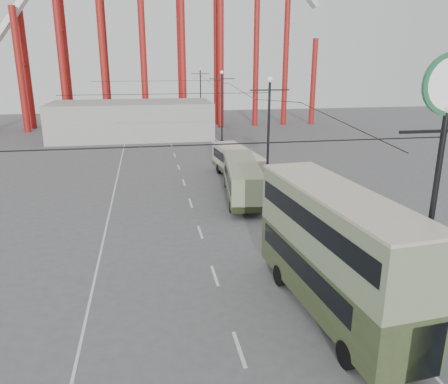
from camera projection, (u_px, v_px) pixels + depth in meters
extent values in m
plane|color=#535355|center=(252.00, 317.00, 18.64)|extent=(160.00, 160.00, 0.00)
cube|color=silver|center=(187.00, 192.00, 36.38)|extent=(0.15, 82.00, 0.01)
cube|color=silver|center=(258.00, 185.00, 38.40)|extent=(0.12, 120.00, 0.01)
cube|color=silver|center=(114.00, 192.00, 36.32)|extent=(0.12, 120.00, 0.01)
cylinder|color=black|center=(428.00, 238.00, 15.45)|extent=(0.20, 0.20, 9.00)
cylinder|color=black|center=(413.00, 341.00, 16.68)|extent=(0.44, 0.44, 0.50)
cube|color=black|center=(444.00, 131.00, 14.35)|extent=(3.20, 0.10, 0.10)
sphere|color=white|center=(448.00, 106.00, 14.12)|extent=(0.44, 0.44, 0.44)
cylinder|color=black|center=(268.00, 138.00, 35.24)|extent=(0.20, 0.20, 9.00)
cylinder|color=black|center=(267.00, 189.00, 36.47)|extent=(0.44, 0.44, 0.50)
cube|color=black|center=(270.00, 90.00, 34.14)|extent=(3.20, 0.10, 0.10)
sphere|color=white|center=(270.00, 79.00, 33.91)|extent=(0.44, 0.44, 0.44)
cylinder|color=black|center=(222.00, 109.00, 55.98)|extent=(0.20, 0.20, 9.00)
cylinder|color=black|center=(222.00, 142.00, 57.21)|extent=(0.44, 0.44, 0.50)
cube|color=black|center=(222.00, 79.00, 54.88)|extent=(3.20, 0.10, 0.10)
sphere|color=white|center=(222.00, 72.00, 54.65)|extent=(0.44, 0.44, 0.44)
cylinder|color=black|center=(201.00, 96.00, 76.71)|extent=(0.20, 0.20, 9.00)
cylinder|color=black|center=(201.00, 120.00, 77.94)|extent=(0.44, 0.44, 0.50)
cube|color=black|center=(200.00, 74.00, 75.61)|extent=(3.20, 0.10, 0.10)
sphere|color=white|center=(200.00, 69.00, 75.38)|extent=(0.44, 0.44, 0.44)
cylinder|color=maroon|center=(20.00, 71.00, 64.19)|extent=(1.00, 1.00, 18.00)
cylinder|color=maroon|center=(27.00, 71.00, 67.96)|extent=(1.00, 1.00, 18.00)
cylinder|color=maroon|center=(59.00, 39.00, 63.90)|extent=(1.00, 1.00, 27.00)
cylinder|color=maroon|center=(64.00, 40.00, 67.66)|extent=(1.00, 1.00, 27.00)
cylinder|color=maroon|center=(99.00, 7.00, 63.60)|extent=(1.00, 1.00, 36.00)
cylinder|color=maroon|center=(101.00, 10.00, 67.37)|extent=(1.00, 1.00, 36.00)
cylinder|color=maroon|center=(257.00, 31.00, 69.43)|extent=(0.90, 0.90, 30.00)
cylinder|color=maroon|center=(286.00, 57.00, 71.42)|extent=(0.90, 0.90, 22.00)
cylinder|color=maroon|center=(313.00, 82.00, 73.41)|extent=(0.90, 0.90, 14.00)
cube|color=#9A9A95|center=(132.00, 120.00, 61.21)|extent=(22.00, 10.00, 5.00)
cube|color=#313E21|center=(332.00, 278.00, 18.48)|extent=(3.52, 10.49, 2.27)
cube|color=black|center=(333.00, 268.00, 18.34)|extent=(3.37, 8.44, 0.93)
cube|color=gray|center=(335.00, 250.00, 18.10)|extent=(3.54, 10.49, 0.31)
cube|color=gray|center=(337.00, 221.00, 17.73)|extent=(3.52, 10.49, 2.27)
cube|color=black|center=(337.00, 218.00, 17.70)|extent=(3.50, 9.88, 0.88)
cube|color=beige|center=(339.00, 193.00, 17.39)|extent=(3.54, 10.49, 0.12)
cylinder|color=black|center=(280.00, 275.00, 21.18)|extent=(0.38, 1.05, 1.03)
cylinder|color=black|center=(323.00, 270.00, 21.78)|extent=(0.38, 1.05, 1.03)
cylinder|color=black|center=(346.00, 355.00, 15.48)|extent=(0.38, 1.05, 1.03)
cylinder|color=black|center=(403.00, 344.00, 16.07)|extent=(0.38, 1.05, 1.03)
cube|color=gray|center=(242.00, 178.00, 34.33)|extent=(3.58, 10.50, 2.24)
cube|color=black|center=(242.00, 174.00, 34.22)|extent=(3.48, 9.39, 0.89)
cube|color=#313E21|center=(242.00, 189.00, 34.59)|extent=(3.61, 10.50, 0.47)
cube|color=gray|center=(242.00, 163.00, 33.98)|extent=(3.60, 10.50, 0.15)
cylinder|color=black|center=(226.00, 183.00, 37.39)|extent=(0.37, 0.96, 0.94)
cylinder|color=black|center=(251.00, 182.00, 37.49)|extent=(0.37, 0.96, 0.94)
cylinder|color=black|center=(231.00, 206.00, 31.49)|extent=(0.37, 0.96, 0.94)
cylinder|color=black|center=(260.00, 205.00, 31.59)|extent=(0.37, 0.96, 0.94)
cube|color=beige|center=(237.00, 163.00, 39.87)|extent=(3.15, 9.15, 2.15)
cube|color=black|center=(237.00, 159.00, 39.76)|extent=(3.08, 8.08, 0.85)
cube|color=#313E21|center=(236.00, 172.00, 40.11)|extent=(3.18, 9.15, 0.45)
cube|color=beige|center=(237.00, 150.00, 39.53)|extent=(3.17, 9.15, 0.14)
cylinder|color=black|center=(219.00, 169.00, 42.07)|extent=(0.34, 0.92, 0.90)
cylinder|color=black|center=(239.00, 168.00, 42.60)|extent=(0.34, 0.92, 0.90)
cylinder|color=black|center=(235.00, 183.00, 37.45)|extent=(0.34, 0.92, 0.90)
cylinder|color=black|center=(257.00, 181.00, 37.98)|extent=(0.34, 0.92, 0.90)
imported|color=black|center=(280.00, 246.00, 23.81)|extent=(0.65, 0.49, 1.61)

